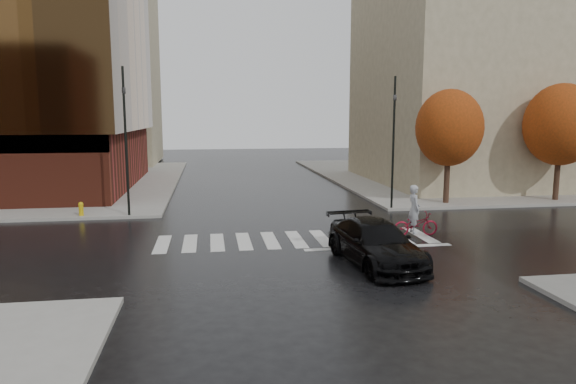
{
  "coord_description": "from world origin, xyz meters",
  "views": [
    {
      "loc": [
        -3.55,
        -20.24,
        5.16
      ],
      "look_at": [
        -0.33,
        0.66,
        2.0
      ],
      "focal_mm": 32.0,
      "sensor_mm": 36.0,
      "label": 1
    }
  ],
  "objects_px": {
    "traffic_light_nw": "(125,132)",
    "fire_hydrant": "(81,208)",
    "traffic_light_ne": "(394,134)",
    "cyclist": "(415,219)",
    "sedan": "(375,243)"
  },
  "relations": [
    {
      "from": "traffic_light_nw",
      "to": "fire_hydrant",
      "type": "xyz_separation_m",
      "value": [
        -2.37,
        0.2,
        -3.84
      ]
    },
    {
      "from": "fire_hydrant",
      "to": "traffic_light_ne",
      "type": "bearing_deg",
      "value": -0.7
    },
    {
      "from": "traffic_light_nw",
      "to": "fire_hydrant",
      "type": "height_order",
      "value": "traffic_light_nw"
    },
    {
      "from": "cyclist",
      "to": "fire_hydrant",
      "type": "bearing_deg",
      "value": 68.88
    },
    {
      "from": "traffic_light_ne",
      "to": "cyclist",
      "type": "bearing_deg",
      "value": 58.43
    },
    {
      "from": "sedan",
      "to": "traffic_light_ne",
      "type": "bearing_deg",
      "value": 59.98
    },
    {
      "from": "cyclist",
      "to": "traffic_light_nw",
      "type": "height_order",
      "value": "traffic_light_nw"
    },
    {
      "from": "sedan",
      "to": "fire_hydrant",
      "type": "distance_m",
      "value": 15.71
    },
    {
      "from": "cyclist",
      "to": "traffic_light_ne",
      "type": "bearing_deg",
      "value": -9.75
    },
    {
      "from": "sedan",
      "to": "traffic_light_nw",
      "type": "distance_m",
      "value": 14.29
    },
    {
      "from": "sedan",
      "to": "fire_hydrant",
      "type": "height_order",
      "value": "sedan"
    },
    {
      "from": "cyclist",
      "to": "fire_hydrant",
      "type": "height_order",
      "value": "cyclist"
    },
    {
      "from": "sedan",
      "to": "traffic_light_nw",
      "type": "relative_size",
      "value": 0.7
    },
    {
      "from": "traffic_light_ne",
      "to": "fire_hydrant",
      "type": "relative_size",
      "value": 10.12
    },
    {
      "from": "traffic_light_nw",
      "to": "traffic_light_ne",
      "type": "bearing_deg",
      "value": 69.54
    }
  ]
}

